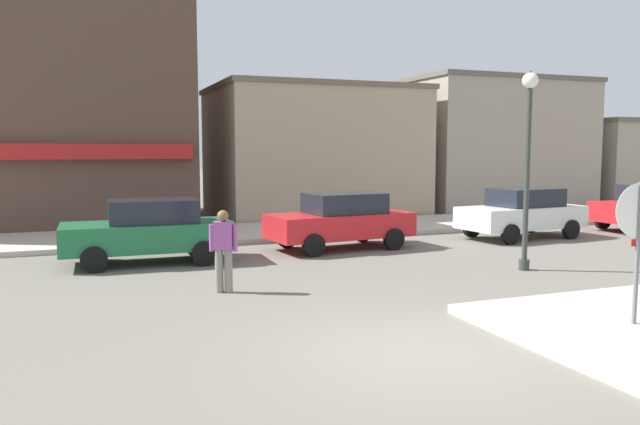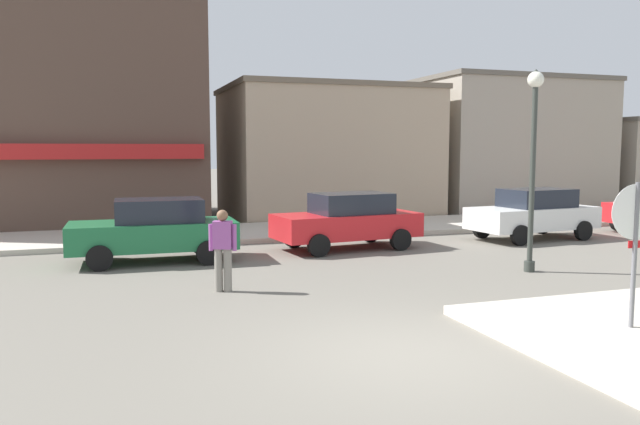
# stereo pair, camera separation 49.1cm
# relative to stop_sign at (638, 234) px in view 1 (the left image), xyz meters

# --- Properties ---
(ground_plane) EXTENTS (160.00, 160.00, 0.00)m
(ground_plane) POSITION_rel_stop_sign_xyz_m (-3.43, 0.33, -1.52)
(ground_plane) COLOR #6B665B
(kerb_far) EXTENTS (80.00, 4.00, 0.15)m
(kerb_far) POSITION_rel_stop_sign_xyz_m (-3.43, 12.75, -1.44)
(kerb_far) COLOR beige
(kerb_far) RESTS_ON ground
(stop_sign) EXTENTS (0.82, 0.12, 2.30)m
(stop_sign) POSITION_rel_stop_sign_xyz_m (0.00, 0.00, 0.00)
(stop_sign) COLOR slate
(stop_sign) RESTS_ON ground
(lamp_post) EXTENTS (0.36, 0.36, 4.54)m
(lamp_post) POSITION_rel_stop_sign_xyz_m (1.74, 4.65, 1.44)
(lamp_post) COLOR #333833
(lamp_post) RESTS_ON ground
(parked_car_nearest) EXTENTS (4.04, 1.95, 1.56)m
(parked_car_nearest) POSITION_rel_stop_sign_xyz_m (-6.23, 8.66, -0.71)
(parked_car_nearest) COLOR #1E6B3D
(parked_car_nearest) RESTS_ON ground
(parked_car_second) EXTENTS (4.16, 2.20, 1.56)m
(parked_car_second) POSITION_rel_stop_sign_xyz_m (-1.00, 9.01, -0.71)
(parked_car_second) COLOR red
(parked_car_second) RESTS_ON ground
(parked_car_third) EXTENTS (4.15, 2.18, 1.56)m
(parked_car_third) POSITION_rel_stop_sign_xyz_m (5.12, 8.92, -0.71)
(parked_car_third) COLOR white
(parked_car_third) RESTS_ON ground
(pedestrian_crossing_near) EXTENTS (0.54, 0.34, 1.61)m
(pedestrian_crossing_near) POSITION_rel_stop_sign_xyz_m (-5.21, 4.90, -0.65)
(pedestrian_crossing_near) COLOR gray
(pedestrian_crossing_near) RESTS_ON ground
(building_corner_shop) EXTENTS (11.25, 8.91, 8.69)m
(building_corner_shop) POSITION_rel_stop_sign_xyz_m (-9.35, 18.96, 2.83)
(building_corner_shop) COLOR brown
(building_corner_shop) RESTS_ON ground
(building_storefront_left_near) EXTENTS (8.36, 6.56, 5.36)m
(building_storefront_left_near) POSITION_rel_stop_sign_xyz_m (1.50, 18.08, 1.17)
(building_storefront_left_near) COLOR tan
(building_storefront_left_near) RESTS_ON ground
(building_storefront_left_mid) EXTENTS (8.36, 7.22, 5.98)m
(building_storefront_left_mid) POSITION_rel_stop_sign_xyz_m (10.34, 18.59, 1.48)
(building_storefront_left_mid) COLOR #9E9384
(building_storefront_left_mid) RESTS_ON ground
(building_storefront_right_near) EXTENTS (7.17, 7.99, 4.24)m
(building_storefront_right_near) POSITION_rel_stop_sign_xyz_m (18.74, 18.87, 0.61)
(building_storefront_right_near) COLOR #9E9384
(building_storefront_right_near) RESTS_ON ground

